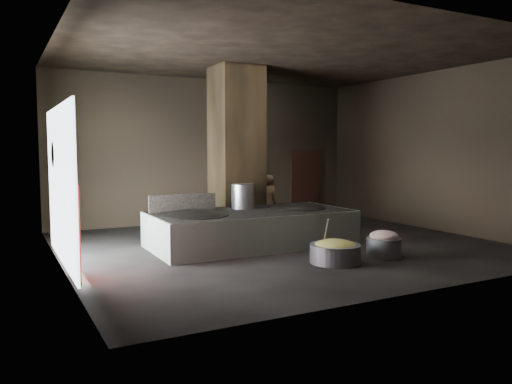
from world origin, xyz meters
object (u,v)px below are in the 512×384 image
cook (268,203)px  meat_basin (384,247)px  wok_left (195,219)px  wok_right (298,211)px  veg_basin (335,254)px  hearth_platform (251,228)px  stock_pot (243,197)px

cook → meat_basin: size_ratio=2.14×
wok_left → wok_right: wok_left is taller
wok_right → veg_basin: (-0.67, -2.47, -0.56)m
veg_basin → wok_left: bearing=132.0°
wok_left → meat_basin: size_ratio=2.02×
hearth_platform → meat_basin: (1.96, -2.43, -0.21)m
wok_left → stock_pot: bearing=21.8°
wok_right → stock_pot: size_ratio=2.25×
wok_left → hearth_platform: bearing=2.0°
wok_right → cook: cook is taller
cook → veg_basin: 4.27m
hearth_platform → stock_pot: 0.90m
veg_basin → meat_basin: bearing=-0.7°
hearth_platform → wok_right: bearing=2.4°
wok_left → meat_basin: wok_left is taller
hearth_platform → cook: bearing=51.2°
hearth_platform → wok_right: size_ratio=3.41×
wok_right → meat_basin: size_ratio=1.88×
veg_basin → cook: bearing=79.9°
wok_left → wok_right: bearing=2.0°
cook → meat_basin: 4.25m
wok_right → cook: 1.70m
hearth_platform → stock_pot: (0.05, 0.55, 0.72)m
wok_right → cook: size_ratio=0.88×
hearth_platform → cook: 2.28m
hearth_platform → wok_right: wok_right is taller
wok_left → meat_basin: (3.41, -2.38, -0.55)m
wok_left → veg_basin: (2.13, -2.37, -0.56)m
stock_pot → meat_basin: stock_pot is taller
hearth_platform → meat_basin: hearth_platform is taller
stock_pot → meat_basin: bearing=-57.4°
wok_right → veg_basin: size_ratio=1.35×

